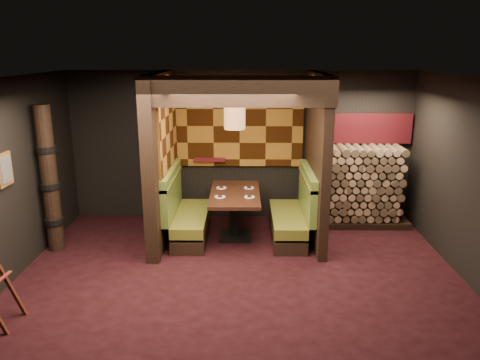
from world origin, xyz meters
The scene contains 21 objects.
floor centered at (0.00, 0.00, -0.01)m, with size 6.50×5.50×0.02m, color black.
ceiling centered at (0.00, 0.00, 2.86)m, with size 6.50×5.50×0.02m, color black.
wall_back centered at (0.00, 2.76, 1.43)m, with size 6.50×0.02×2.85m, color black.
wall_front centered at (0.00, -2.76, 1.43)m, with size 6.50×0.02×2.85m, color black.
wall_left centered at (-3.26, 0.00, 1.43)m, with size 0.02×5.50×2.85m, color black.
partition_left centered at (-1.35, 1.65, 1.43)m, with size 0.20×2.20×2.85m, color black.
partition_right centered at (1.30, 1.70, 1.43)m, with size 0.15×2.10×2.85m, color black.
header_beam centered at (-0.02, 0.70, 2.63)m, with size 2.85×0.18×0.44m, color black.
tapa_back_panel centered at (-0.02, 2.71, 1.82)m, with size 2.40×0.06×1.55m, color #AB7024.
tapa_side_panel centered at (-1.23, 1.82, 1.85)m, with size 0.04×1.85×1.45m, color #AB7024.
lacquer_shelf centered at (-0.60, 2.65, 1.18)m, with size 0.60×0.12×0.07m, color maroon.
booth_bench_left centered at (-0.96, 1.65, 0.40)m, with size 0.68×1.60×1.14m.
booth_bench_right centered at (0.93, 1.65, 0.40)m, with size 0.68×1.60×1.14m.
dining_table centered at (-0.09, 1.65, 0.59)m, with size 0.86×1.57×0.83m.
place_settings centered at (-0.09, 1.65, 0.84)m, with size 0.68×0.72×0.03m.
pendant_lamp centered at (-0.09, 1.60, 2.17)m, with size 0.35×0.35×0.91m.
framed_picture centered at (-3.22, 0.10, 1.62)m, with size 0.05×0.36×0.46m.
totem_column centered at (-3.05, 1.10, 1.19)m, with size 0.31×0.31×2.40m.
firewood_stack centered at (2.29, 2.35, 0.75)m, with size 1.73×0.70×1.50m.
mosaic_header centered at (2.29, 2.68, 1.78)m, with size 1.83×0.10×0.56m, color maroon.
bay_front_post centered at (1.39, 1.96, 1.43)m, with size 0.08×0.08×2.85m, color black.
Camera 1 is at (0.10, -6.07, 3.20)m, focal length 35.00 mm.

